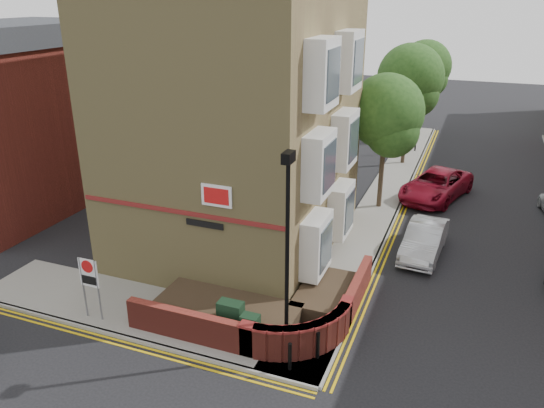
{
  "coord_description": "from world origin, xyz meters",
  "views": [
    {
      "loc": [
        6.08,
        -11.42,
        10.32
      ],
      "look_at": [
        0.04,
        4.0,
        3.67
      ],
      "focal_mm": 35.0,
      "sensor_mm": 36.0,
      "label": 1
    }
  ],
  "objects": [
    {
      "name": "ground",
      "position": [
        0.0,
        0.0,
        0.0
      ],
      "size": [
        120.0,
        120.0,
        0.0
      ],
      "primitive_type": "plane",
      "color": "black",
      "rests_on": "ground"
    },
    {
      "name": "pavement_corner",
      "position": [
        -3.5,
        1.5,
        0.06
      ],
      "size": [
        13.0,
        3.0,
        0.12
      ],
      "primitive_type": "cube",
      "color": "gray",
      "rests_on": "ground"
    },
    {
      "name": "pavement_main",
      "position": [
        2.0,
        16.0,
        0.06
      ],
      "size": [
        2.0,
        32.0,
        0.12
      ],
      "primitive_type": "cube",
      "color": "gray",
      "rests_on": "ground"
    },
    {
      "name": "kerb_side",
      "position": [
        -3.5,
        0.0,
        0.06
      ],
      "size": [
        13.0,
        0.15,
        0.12
      ],
      "primitive_type": "cube",
      "color": "gray",
      "rests_on": "ground"
    },
    {
      "name": "kerb_main_near",
      "position": [
        3.0,
        16.0,
        0.06
      ],
      "size": [
        0.15,
        32.0,
        0.12
      ],
      "primitive_type": "cube",
      "color": "gray",
      "rests_on": "ground"
    },
    {
      "name": "yellow_lines_side",
      "position": [
        -3.5,
        -0.25,
        0.01
      ],
      "size": [
        13.0,
        0.28,
        0.01
      ],
      "primitive_type": "cube",
      "color": "gold",
      "rests_on": "ground"
    },
    {
      "name": "yellow_lines_main",
      "position": [
        3.25,
        16.0,
        0.01
      ],
      "size": [
        0.28,
        32.0,
        0.01
      ],
      "primitive_type": "cube",
      "color": "gold",
      "rests_on": "ground"
    },
    {
      "name": "corner_building",
      "position": [
        -2.84,
        8.0,
        6.23
      ],
      "size": [
        8.95,
        10.4,
        13.6
      ],
      "color": "#9E8D54",
      "rests_on": "ground"
    },
    {
      "name": "garden_wall",
      "position": [
        0.0,
        2.5,
        0.0
      ],
      "size": [
        6.8,
        6.0,
        1.2
      ],
      "primitive_type": null,
      "color": "maroon",
      "rests_on": "ground"
    },
    {
      "name": "lamppost",
      "position": [
        1.6,
        1.2,
        3.34
      ],
      "size": [
        0.25,
        0.5,
        6.3
      ],
      "color": "black",
      "rests_on": "pavement_corner"
    },
    {
      "name": "utility_cabinet_large",
      "position": [
        -0.3,
        1.3,
        0.72
      ],
      "size": [
        0.8,
        0.45,
        1.2
      ],
      "primitive_type": "cube",
      "color": "black",
      "rests_on": "pavement_corner"
    },
    {
      "name": "utility_cabinet_small",
      "position": [
        0.5,
        1.0,
        0.67
      ],
      "size": [
        0.55,
        0.4,
        1.1
      ],
      "primitive_type": "cube",
      "color": "black",
      "rests_on": "pavement_corner"
    },
    {
      "name": "bollard_near",
      "position": [
        2.0,
        0.4,
        0.57
      ],
      "size": [
        0.11,
        0.11,
        0.9
      ],
      "primitive_type": "cylinder",
      "color": "black",
      "rests_on": "pavement_corner"
    },
    {
      "name": "bollard_far",
      "position": [
        2.6,
        1.2,
        0.57
      ],
      "size": [
        0.11,
        0.11,
        0.9
      ],
      "primitive_type": "cylinder",
      "color": "black",
      "rests_on": "pavement_corner"
    },
    {
      "name": "zone_sign",
      "position": [
        -5.0,
        0.5,
        1.64
      ],
      "size": [
        0.72,
        0.07,
        2.2
      ],
      "color": "slate",
      "rests_on": "pavement_corner"
    },
    {
      "name": "side_building",
      "position": [
        -15.0,
        8.0,
        4.55
      ],
      "size": [
        6.4,
        10.4,
        9.0
      ],
      "color": "maroon",
      "rests_on": "ground"
    },
    {
      "name": "tree_near",
      "position": [
        2.0,
        14.05,
        4.7
      ],
      "size": [
        3.64,
        3.65,
        6.7
      ],
      "color": "#382B1E",
      "rests_on": "pavement_main"
    },
    {
      "name": "tree_mid",
      "position": [
        2.0,
        22.05,
        5.2
      ],
      "size": [
        4.03,
        4.03,
        7.42
      ],
      "color": "#382B1E",
      "rests_on": "pavement_main"
    },
    {
      "name": "tree_far",
      "position": [
        2.0,
        30.05,
        4.91
      ],
      "size": [
        3.81,
        3.81,
        7.0
      ],
      "color": "#382B1E",
      "rests_on": "pavement_main"
    },
    {
      "name": "traffic_light_assembly",
      "position": [
        2.4,
        25.0,
        2.78
      ],
      "size": [
        0.2,
        0.16,
        4.2
      ],
      "color": "black",
      "rests_on": "pavement_main"
    },
    {
      "name": "silver_car_near",
      "position": [
        4.73,
        9.52,
        0.68
      ],
      "size": [
        1.71,
        4.19,
        1.35
      ],
      "primitive_type": "imported",
      "rotation": [
        0.0,
        0.0,
        -0.07
      ],
      "color": "#AEB1B6",
      "rests_on": "ground"
    },
    {
      "name": "red_car_main",
      "position": [
        4.55,
        16.53,
        0.74
      ],
      "size": [
        3.91,
        5.81,
        1.48
      ],
      "primitive_type": "imported",
      "rotation": [
        0.0,
        0.0,
        -0.3
      ],
      "color": "maroon",
      "rests_on": "ground"
    }
  ]
}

